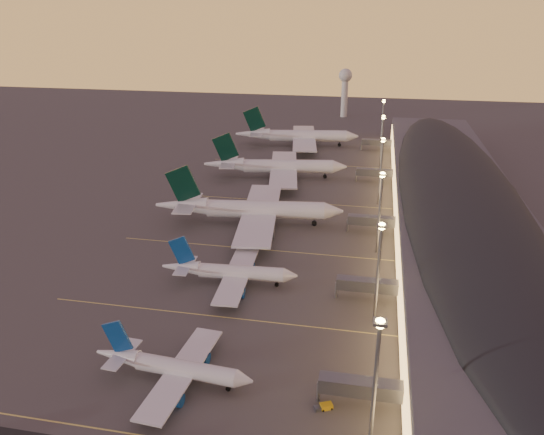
# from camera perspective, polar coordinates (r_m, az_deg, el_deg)

# --- Properties ---
(ground) EXTENTS (700.00, 700.00, 0.00)m
(ground) POSITION_cam_1_polar(r_m,az_deg,el_deg) (136.31, -4.59, -9.54)
(ground) COLOR #44423F
(airliner_narrow_south) EXTENTS (34.13, 30.55, 12.19)m
(airliner_narrow_south) POSITION_cam_1_polar(r_m,az_deg,el_deg) (112.36, -10.64, -15.55)
(airliner_narrow_south) COLOR silver
(airliner_narrow_south) RESTS_ON ground
(airliner_narrow_north) EXTENTS (37.58, 33.60, 13.43)m
(airliner_narrow_north) POSITION_cam_1_polar(r_m,az_deg,el_deg) (145.39, -4.60, -5.86)
(airliner_narrow_north) COLOR silver
(airliner_narrow_north) RESTS_ON ground
(airliner_wide_near) EXTENTS (65.40, 60.05, 20.93)m
(airliner_wide_near) POSITION_cam_1_polar(r_m,az_deg,el_deg) (183.74, -2.47, 0.87)
(airliner_wide_near) COLOR silver
(airliner_wide_near) RESTS_ON ground
(airliner_wide_mid) EXTENTS (63.17, 58.22, 20.25)m
(airliner_wide_mid) POSITION_cam_1_polar(r_m,az_deg,el_deg) (235.26, 0.40, 5.52)
(airliner_wide_mid) COLOR silver
(airliner_wide_mid) RESTS_ON ground
(airliner_wide_far) EXTENTS (66.87, 61.56, 21.42)m
(airliner_wide_far) POSITION_cam_1_polar(r_m,az_deg,el_deg) (292.36, 2.72, 8.75)
(airliner_wide_far) COLOR silver
(airliner_wide_far) RESTS_ON ground
(terminal_building) EXTENTS (56.35, 255.00, 17.46)m
(terminal_building) POSITION_cam_1_polar(r_m,az_deg,el_deg) (196.49, 19.04, 2.12)
(terminal_building) COLOR #4D4D52
(terminal_building) RESTS_ON ground
(light_masts) EXTENTS (2.20, 217.20, 25.90)m
(light_masts) POSITION_cam_1_polar(r_m,az_deg,el_deg) (184.66, 11.68, 4.53)
(light_masts) COLOR slate
(light_masts) RESTS_ON ground
(radar_tower) EXTENTS (9.00, 9.00, 32.50)m
(radar_tower) POSITION_cam_1_polar(r_m,az_deg,el_deg) (375.81, 7.86, 13.98)
(radar_tower) COLOR silver
(radar_tower) RESTS_ON ground
(lane_markings) EXTENTS (90.00, 180.36, 0.00)m
(lane_markings) POSITION_cam_1_polar(r_m,az_deg,el_deg) (170.69, -0.99, -2.74)
(lane_markings) COLOR #D8C659
(lane_markings) RESTS_ON ground
(baggage_tug_b) EXTENTS (3.69, 2.76, 1.03)m
(baggage_tug_b) POSITION_cam_1_polar(r_m,az_deg,el_deg) (106.31, 5.62, -19.60)
(baggage_tug_b) COLOR gold
(baggage_tug_b) RESTS_ON ground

